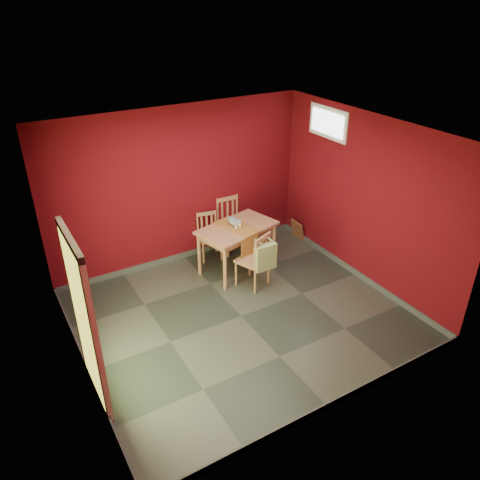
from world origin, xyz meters
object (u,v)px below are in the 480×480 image
chair_near (255,259)px  tote_bag (265,257)px  picture_frame (297,230)px  cat (234,220)px  chair_far_left (209,235)px  chair_far_right (231,224)px  dining_table (237,232)px

chair_near → tote_bag: (0.05, -0.21, 0.13)m
tote_bag → picture_frame: tote_bag is taller
tote_bag → cat: bearing=93.2°
chair_near → tote_bag: bearing=-75.8°
chair_far_left → chair_far_right: bearing=5.1°
chair_near → tote_bag: size_ratio=1.91×
chair_near → picture_frame: bearing=31.3°
cat → chair_near: bearing=-121.4°
dining_table → cat: (-0.01, 0.09, 0.19)m
chair_far_right → chair_near: (-0.28, -1.24, -0.02)m
chair_near → picture_frame: size_ratio=2.67×
dining_table → picture_frame: bearing=13.6°
chair_far_left → chair_near: chair_near is taller
cat → picture_frame: bearing=-20.8°
chair_far_right → tote_bag: bearing=-98.8°
dining_table → picture_frame: (1.56, 0.38, -0.53)m
chair_far_left → tote_bag: size_ratio=1.66×
chair_far_left → tote_bag: bearing=-79.8°
chair_far_left → chair_near: 1.22m
dining_table → picture_frame: size_ratio=4.04×
chair_far_left → chair_near: (0.20, -1.20, 0.06)m
chair_near → tote_bag: 0.26m
chair_far_right → picture_frame: size_ratio=2.79×
chair_far_right → chair_near: 1.28m
dining_table → chair_far_left: size_ratio=1.74×
cat → picture_frame: size_ratio=1.03×
chair_far_left → chair_near: size_ratio=0.87×
dining_table → chair_far_left: (-0.22, 0.62, -0.28)m
dining_table → chair_far_right: (0.26, 0.66, -0.20)m
picture_frame → chair_far_right: bearing=167.5°
dining_table → chair_near: chair_near is taller
chair_near → cat: size_ratio=2.60×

